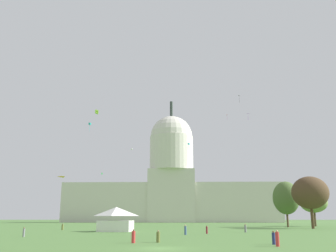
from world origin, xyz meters
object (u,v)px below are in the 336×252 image
at_px(person_navy_back_center, 274,238).
at_px(kite_violet_high, 248,115).
at_px(kite_black_high, 239,97).
at_px(kite_green_mid, 102,174).
at_px(tree_east_far, 310,193).
at_px(kite_lime_mid, 97,112).
at_px(capitol_building, 172,183).
at_px(person_olive_edge_west, 63,227).
at_px(kite_red_high, 228,116).
at_px(kite_white_mid, 131,151).
at_px(person_grey_back_right, 24,232).
at_px(person_red_mid_right, 277,239).
at_px(kite_cyan_high, 189,144).
at_px(person_grey_lawn_far_right, 245,229).
at_px(event_tent, 116,219).
at_px(tree_east_mid, 286,198).
at_px(person_olive_near_tree_west, 158,237).
at_px(person_red_mid_left, 133,237).
at_px(person_denim_front_left, 185,230).
at_px(kite_turquoise_high, 90,124).
at_px(kite_gold_low, 63,180).
at_px(tree_east_near, 314,203).
at_px(person_maroon_near_tent, 207,230).

distance_m(person_navy_back_center, kite_violet_high, 163.50).
height_order(kite_black_high, kite_green_mid, kite_black_high).
bearing_deg(tree_east_far, kite_lime_mid, -174.25).
bearing_deg(tree_east_far, kite_violet_high, 89.35).
relative_size(capitol_building, person_olive_edge_west, 83.70).
height_order(person_olive_edge_west, kite_red_high, kite_red_high).
xyz_separation_m(person_navy_back_center, kite_white_mid, (-31.65, 114.50, 29.80)).
xyz_separation_m(person_grey_back_right, kite_white_mid, (3.27, 98.31, 29.82)).
xyz_separation_m(person_olive_edge_west, kite_black_high, (52.72, 62.00, 51.52)).
relative_size(person_red_mid_right, person_grey_back_right, 1.14).
distance_m(person_grey_back_right, kite_cyan_high, 134.91).
height_order(person_grey_lawn_far_right, kite_red_high, kite_red_high).
distance_m(event_tent, tree_east_mid, 59.40).
xyz_separation_m(person_olive_near_tree_west, kite_cyan_high, (6.78, 139.33, 37.85)).
bearing_deg(person_red_mid_left, person_red_mid_right, -92.76).
relative_size(person_red_mid_right, kite_red_high, 0.65).
height_order(tree_east_far, person_olive_edge_west, tree_east_far).
bearing_deg(person_olive_edge_west, kite_lime_mid, -20.12).
xyz_separation_m(tree_east_far, person_olive_edge_west, (-62.89, -12.88, -8.69)).
bearing_deg(tree_east_far, person_navy_back_center, -112.01).
relative_size(person_red_mid_right, kite_green_mid, 1.95).
height_order(tree_east_far, person_denim_front_left, tree_east_far).
height_order(person_grey_back_right, kite_turquoise_high, kite_turquoise_high).
height_order(tree_east_far, kite_violet_high, kite_violet_high).
bearing_deg(kite_violet_high, tree_east_far, 92.65).
relative_size(kite_green_mid, kite_violet_high, 0.26).
height_order(person_red_mid_right, kite_green_mid, kite_green_mid).
xyz_separation_m(tree_east_mid, person_denim_front_left, (-31.51, -51.67, -7.93)).
distance_m(kite_white_mid, kite_black_high, 51.03).
relative_size(kite_white_mid, kite_violet_high, 0.52).
distance_m(event_tent, person_olive_edge_west, 17.08).
height_order(person_red_mid_right, person_navy_back_center, person_red_mid_right).
distance_m(person_red_mid_right, person_navy_back_center, 2.85).
xyz_separation_m(person_red_mid_left, kite_gold_low, (-16.40, 24.25, 9.05)).
height_order(event_tent, kite_lime_mid, kite_lime_mid).
bearing_deg(kite_green_mid, capitol_building, -124.41).
distance_m(tree_east_mid, tree_east_far, 15.05).
bearing_deg(kite_violet_high, person_grey_lawn_far_right, 82.20).
relative_size(kite_red_high, kite_green_mid, 2.98).
xyz_separation_m(event_tent, person_olive_near_tree_west, (11.09, -35.21, -1.93)).
xyz_separation_m(tree_east_near, person_red_mid_right, (-34.30, -89.69, -6.82)).
distance_m(kite_green_mid, kite_turquoise_high, 23.58).
bearing_deg(person_grey_lawn_far_right, kite_white_mid, 8.27).
height_order(person_olive_edge_west, kite_white_mid, kite_white_mid).
xyz_separation_m(kite_violet_high, kite_turquoise_high, (-77.72, -26.99, -11.01)).
height_order(person_navy_back_center, kite_turquoise_high, kite_turquoise_high).
bearing_deg(person_maroon_near_tent, kite_turquoise_high, 76.76).
height_order(tree_east_far, kite_black_high, kite_black_high).
relative_size(event_tent, person_navy_back_center, 4.87).
bearing_deg(person_navy_back_center, kite_green_mid, -46.45).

